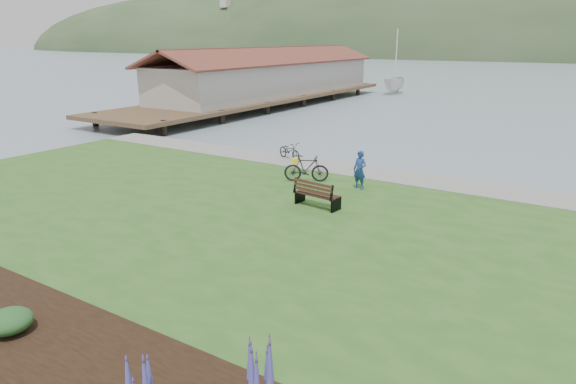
% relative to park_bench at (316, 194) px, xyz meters
% --- Properties ---
extents(ground, '(600.00, 600.00, 0.00)m').
position_rel_park_bench_xyz_m(ground, '(-0.07, -1.30, -0.91)').
color(ground, gray).
rests_on(ground, ground).
extents(lawn, '(34.00, 20.00, 0.40)m').
position_rel_park_bench_xyz_m(lawn, '(-0.07, -3.30, -0.71)').
color(lawn, '#2D5A1F').
rests_on(lawn, ground).
extents(shoreline_path, '(34.00, 2.20, 0.03)m').
position_rel_park_bench_xyz_m(shoreline_path, '(-0.07, 5.60, -0.50)').
color(shoreline_path, gray).
rests_on(shoreline_path, lawn).
extents(pier_pavilion, '(8.00, 36.00, 5.40)m').
position_rel_park_bench_xyz_m(pier_pavilion, '(-20.07, 26.22, 1.73)').
color(pier_pavilion, '#4C3826').
rests_on(pier_pavilion, ground).
extents(park_bench, '(1.73, 0.87, 1.03)m').
position_rel_park_bench_xyz_m(park_bench, '(0.00, 0.00, 0.00)').
color(park_bench, '#311C13').
rests_on(park_bench, lawn).
extents(person, '(0.72, 0.54, 1.82)m').
position_rel_park_bench_xyz_m(person, '(0.29, 3.02, 0.40)').
color(person, navy).
rests_on(person, lawn).
extents(bicycle_a, '(1.17, 1.77, 0.87)m').
position_rel_park_bench_xyz_m(bicycle_a, '(-4.87, 5.90, -0.08)').
color(bicycle_a, black).
rests_on(bicycle_a, lawn).
extents(bicycle_b, '(1.35, 1.91, 1.13)m').
position_rel_park_bench_xyz_m(bicycle_b, '(-2.06, 2.81, 0.05)').
color(bicycle_b, black).
rests_on(bicycle_b, lawn).
extents(sailboat, '(9.91, 10.05, 23.01)m').
position_rel_park_bench_xyz_m(sailboat, '(-13.57, 42.16, -0.91)').
color(sailboat, silver).
rests_on(sailboat, ground).
extents(pannier, '(0.24, 0.31, 0.30)m').
position_rel_park_bench_xyz_m(pannier, '(-4.06, 5.10, -0.36)').
color(pannier, yellow).
rests_on(pannier, lawn).
extents(shrub_0, '(0.94, 0.94, 0.47)m').
position_rel_park_bench_xyz_m(shrub_0, '(-1.23, -10.52, -0.24)').
color(shrub_0, '#1E4C21').
rests_on(shrub_0, garden_bed).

